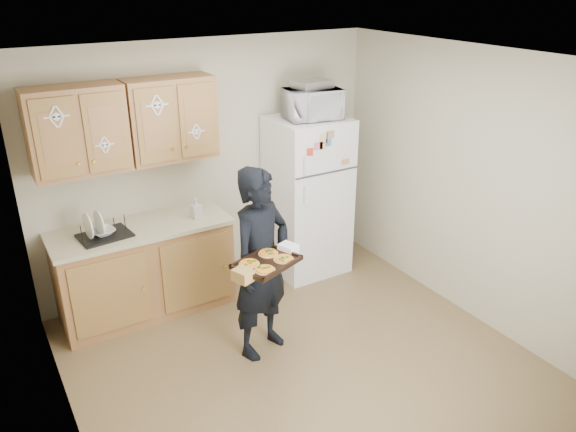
{
  "coord_description": "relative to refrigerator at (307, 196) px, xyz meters",
  "views": [
    {
      "loc": [
        -2.09,
        -3.25,
        3.05
      ],
      "look_at": [
        0.12,
        0.45,
        1.17
      ],
      "focal_mm": 35.0,
      "sensor_mm": 36.0,
      "label": 1
    }
  ],
  "objects": [
    {
      "name": "wall_left",
      "position": [
        -2.75,
        -1.43,
        0.4
      ],
      "size": [
        0.04,
        3.6,
        2.5
      ],
      "primitive_type": "cube",
      "color": "#AFA88E",
      "rests_on": "floor"
    },
    {
      "name": "pizza_front_left",
      "position": [
        -1.31,
        -1.45,
        0.17
      ],
      "size": [
        0.16,
        0.16,
        0.02
      ],
      "primitive_type": "cylinder",
      "color": "orange",
      "rests_on": "baking_tray"
    },
    {
      "name": "upper_cab_left",
      "position": [
        -2.2,
        0.18,
        0.98
      ],
      "size": [
        0.8,
        0.33,
        0.75
      ],
      "primitive_type": "cube",
      "color": "olive",
      "rests_on": "wall_back"
    },
    {
      "name": "foil_pan",
      "position": [
        0.03,
        -0.02,
        1.19
      ],
      "size": [
        0.38,
        0.28,
        0.08
      ],
      "primitive_type": "cube",
      "rotation": [
        0.0,
        0.0,
        0.07
      ],
      "color": "#B7B7BE",
      "rests_on": "microwave"
    },
    {
      "name": "microwave",
      "position": [
        0.01,
        -0.05,
        1.0
      ],
      "size": [
        0.59,
        0.44,
        0.3
      ],
      "primitive_type": "imported",
      "rotation": [
        0.0,
        0.0,
        -0.15
      ],
      "color": "white",
      "rests_on": "refrigerator"
    },
    {
      "name": "countertop",
      "position": [
        -1.8,
        0.05,
        0.03
      ],
      "size": [
        1.64,
        0.64,
        0.04
      ],
      "primitive_type": "cube",
      "color": "#C2BA95",
      "rests_on": "base_cabinet"
    },
    {
      "name": "pizza_back_right",
      "position": [
        -1.16,
        -1.23,
        0.17
      ],
      "size": [
        0.16,
        0.16,
        0.02
      ],
      "primitive_type": "cylinder",
      "color": "orange",
      "rests_on": "baking_tray"
    },
    {
      "name": "ceiling",
      "position": [
        -0.95,
        -1.43,
        1.65
      ],
      "size": [
        3.6,
        3.6,
        0.0
      ],
      "primitive_type": "plane",
      "color": "silver",
      "rests_on": "wall_back"
    },
    {
      "name": "wall_back",
      "position": [
        -0.95,
        0.37,
        0.4
      ],
      "size": [
        3.6,
        0.04,
        2.5
      ],
      "primitive_type": "cube",
      "color": "#AFA88E",
      "rests_on": "floor"
    },
    {
      "name": "dish_rack",
      "position": [
        -2.14,
        -0.0,
        0.14
      ],
      "size": [
        0.47,
        0.38,
        0.17
      ],
      "primitive_type": "cube",
      "rotation": [
        0.0,
        0.0,
        0.12
      ],
      "color": "black",
      "rests_on": "countertop"
    },
    {
      "name": "cereal_box",
      "position": [
        0.52,
        0.24,
        -0.69
      ],
      "size": [
        0.2,
        0.07,
        0.32
      ],
      "primitive_type": "cube",
      "color": "#E3C650",
      "rests_on": "floor"
    },
    {
      "name": "person",
      "position": [
        -1.13,
        -1.06,
        -0.01
      ],
      "size": [
        0.71,
        0.59,
        1.67
      ],
      "primitive_type": "imported",
      "rotation": [
        0.0,
        0.0,
        0.36
      ],
      "color": "black",
      "rests_on": "floor"
    },
    {
      "name": "baking_tray",
      "position": [
        -1.24,
        -1.34,
        0.15
      ],
      "size": [
        0.57,
        0.49,
        0.04
      ],
      "primitive_type": "cube",
      "rotation": [
        0.0,
        0.0,
        0.36
      ],
      "color": "black",
      "rests_on": "person"
    },
    {
      "name": "soap_bottle",
      "position": [
        -1.27,
        -0.02,
        0.15
      ],
      "size": [
        0.1,
        0.1,
        0.19
      ],
      "primitive_type": "imported",
      "rotation": [
        0.0,
        0.0,
        0.13
      ],
      "color": "white",
      "rests_on": "countertop"
    },
    {
      "name": "bowl",
      "position": [
        -2.14,
        -0.0,
        0.1
      ],
      "size": [
        0.23,
        0.23,
        0.05
      ],
      "primitive_type": "imported",
      "rotation": [
        0.0,
        0.0,
        0.14
      ],
      "color": "silver",
      "rests_on": "dish_rack"
    },
    {
      "name": "wall_front",
      "position": [
        -0.95,
        -3.23,
        0.4
      ],
      "size": [
        3.6,
        0.04,
        2.5
      ],
      "primitive_type": "cube",
      "color": "#AFA88E",
      "rests_on": "floor"
    },
    {
      "name": "upper_cab_right",
      "position": [
        -1.38,
        0.18,
        0.98
      ],
      "size": [
        0.8,
        0.33,
        0.75
      ],
      "primitive_type": "cube",
      "color": "olive",
      "rests_on": "wall_back"
    },
    {
      "name": "refrigerator",
      "position": [
        0.0,
        0.0,
        0.0
      ],
      "size": [
        0.75,
        0.7,
        1.7
      ],
      "primitive_type": "cube",
      "color": "white",
      "rests_on": "floor"
    },
    {
      "name": "base_cabinet",
      "position": [
        -1.8,
        0.05,
        -0.42
      ],
      "size": [
        1.6,
        0.6,
        0.86
      ],
      "primitive_type": "cube",
      "color": "olive",
      "rests_on": "floor"
    },
    {
      "name": "pizza_back_left",
      "position": [
        -1.37,
        -1.3,
        0.17
      ],
      "size": [
        0.16,
        0.16,
        0.02
      ],
      "primitive_type": "cylinder",
      "color": "orange",
      "rests_on": "baking_tray"
    },
    {
      "name": "pizza_front_right",
      "position": [
        -1.1,
        -1.37,
        0.17
      ],
      "size": [
        0.16,
        0.16,
        0.02
      ],
      "primitive_type": "cylinder",
      "color": "orange",
      "rests_on": "baking_tray"
    },
    {
      "name": "wall_right",
      "position": [
        0.85,
        -1.43,
        0.4
      ],
      "size": [
        0.04,
        3.6,
        2.5
      ],
      "primitive_type": "cube",
      "color": "#AFA88E",
      "rests_on": "floor"
    },
    {
      "name": "floor",
      "position": [
        -0.95,
        -1.43,
        -0.85
      ],
      "size": [
        3.6,
        3.6,
        0.0
      ],
      "primitive_type": "plane",
      "color": "brown",
      "rests_on": "ground"
    }
  ]
}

